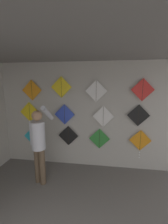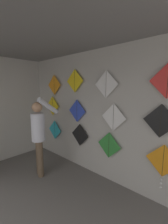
# 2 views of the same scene
# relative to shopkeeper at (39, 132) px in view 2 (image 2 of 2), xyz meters

# --- Properties ---
(back_panel) EXTENTS (5.24, 0.06, 2.80)m
(back_panel) POSITION_rel_shopkeeper_xyz_m (0.83, 0.94, 0.38)
(back_panel) COLOR #BCB7AD
(back_panel) RESTS_ON ground
(shopkeeper) EXTENTS (0.44, 0.57, 1.81)m
(shopkeeper) POSITION_rel_shopkeeper_xyz_m (0.00, 0.00, 0.00)
(shopkeeper) COLOR brown
(shopkeeper) RESTS_ON ground
(kite_0) EXTENTS (0.55, 0.01, 0.55)m
(kite_0) POSITION_rel_shopkeeper_xyz_m (-0.57, 0.85, -0.23)
(kite_0) COLOR #28B2C6
(kite_1) EXTENTS (0.55, 0.01, 0.55)m
(kite_1) POSITION_rel_shopkeeper_xyz_m (0.45, 0.85, -0.17)
(kite_1) COLOR black
(kite_2) EXTENTS (0.55, 0.01, 0.55)m
(kite_2) POSITION_rel_shopkeeper_xyz_m (1.30, 0.85, -0.20)
(kite_2) COLOR #338C38
(kite_3) EXTENTS (0.55, 0.04, 0.76)m
(kite_3) POSITION_rel_shopkeeper_xyz_m (2.34, 0.85, -0.23)
(kite_3) COLOR orange
(kite_4) EXTENTS (0.55, 0.01, 0.55)m
(kite_4) POSITION_rel_shopkeeper_xyz_m (-0.64, 0.85, 0.47)
(kite_4) COLOR yellow
(kite_5) EXTENTS (0.55, 0.01, 0.55)m
(kite_5) POSITION_rel_shopkeeper_xyz_m (0.36, 0.85, 0.42)
(kite_5) COLOR blue
(kite_6) EXTENTS (0.55, 0.01, 0.55)m
(kite_6) POSITION_rel_shopkeeper_xyz_m (1.38, 0.85, 0.40)
(kite_6) COLOR white
(kite_7) EXTENTS (0.55, 0.01, 0.55)m
(kite_7) POSITION_rel_shopkeeper_xyz_m (2.25, 0.85, 0.46)
(kite_7) COLOR black
(kite_8) EXTENTS (0.55, 0.01, 0.55)m
(kite_8) POSITION_rel_shopkeeper_xyz_m (-0.53, 0.85, 1.06)
(kite_8) COLOR orange
(kite_9) EXTENTS (0.55, 0.01, 0.55)m
(kite_9) POSITION_rel_shopkeeper_xyz_m (0.29, 0.85, 1.14)
(kite_9) COLOR yellow
(kite_10) EXTENTS (0.55, 0.01, 0.55)m
(kite_10) POSITION_rel_shopkeeper_xyz_m (1.19, 0.85, 1.05)
(kite_10) COLOR white
(kite_11) EXTENTS (0.55, 0.01, 0.55)m
(kite_11) POSITION_rel_shopkeeper_xyz_m (2.30, 0.85, 1.09)
(kite_11) COLOR red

